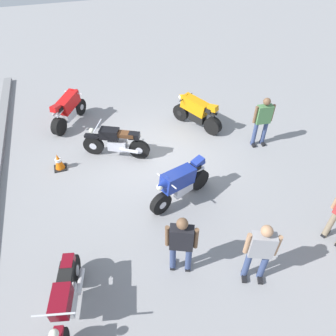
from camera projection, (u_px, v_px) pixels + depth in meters
The scene contains 10 objects.
ground_plane at pixel (153, 156), 9.55m from camera, with size 40.00×40.00×0.00m, color gray.
motorcycle_red_sportbike at pixel (68, 109), 10.54m from camera, with size 1.68×1.32×1.14m.
motorcycle_blue_sportbike at pixel (180, 183), 7.81m from camera, with size 1.00×1.87×1.14m.
motorcycle_orange_sportbike at pixel (197, 111), 10.41m from camera, with size 1.75×1.21×1.14m.
motorcycle_maroon_cruiser at pixel (67, 300), 5.62m from camera, with size 2.06×0.85×1.09m.
motorcycle_black_cruiser at pixel (116, 142), 9.23m from camera, with size 1.06×1.92×1.09m.
person_in_green_shirt at pixel (263, 119), 9.41m from camera, with size 0.35×0.65×1.67m.
person_in_black_shirt at pixel (181, 243), 6.04m from camera, with size 0.46×0.63×1.68m.
person_in_gray_shirt at pixel (260, 250), 5.91m from camera, with size 0.45×0.63×1.68m.
traffic_cone at pixel (59, 162), 8.96m from camera, with size 0.36×0.36×0.53m.
Camera 1 is at (-7.15, 1.87, 6.08)m, focal length 32.66 mm.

